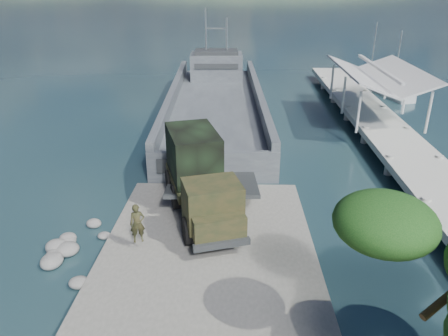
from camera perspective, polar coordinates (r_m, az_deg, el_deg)
ground at (r=20.78m, az=-2.08°, el=-12.10°), size 1400.00×1400.00×0.00m
boat_ramp at (r=19.83m, az=-2.27°, el=-13.21°), size 10.00×18.00×0.50m
shoreline_rocks at (r=22.41m, az=-18.31°, el=-10.50°), size 3.20×5.60×0.90m
pier at (r=38.92m, az=19.30°, el=6.75°), size 6.40×44.00×6.10m
landing_craft at (r=40.54m, az=-1.09°, el=7.58°), size 9.32×33.14×9.77m
military_truck at (r=23.05m, az=-3.26°, el=-1.07°), size 4.92×9.00×4.00m
soldier at (r=20.65m, az=-11.16°, el=-8.05°), size 0.79×0.64×1.88m
sailboat_near at (r=51.40m, az=21.22°, el=9.02°), size 3.23×6.13×7.18m
sailboat_far at (r=59.52m, az=18.57°, el=11.26°), size 1.85×5.91×7.15m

